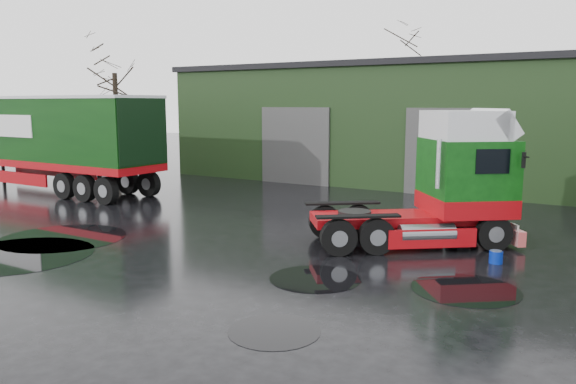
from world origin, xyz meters
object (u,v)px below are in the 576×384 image
object	(u,v)px
warehouse	(479,123)
tree_back_a	(400,96)
trailer_left	(37,143)
tree_left	(116,103)
wash_bucket	(496,257)
hero_tractor	(407,178)

from	to	relation	value
warehouse	tree_back_a	bearing A→B (deg)	128.66
trailer_left	tree_left	world-z (taller)	tree_left
warehouse	trailer_left	size ratio (longest dim) A/B	2.19
warehouse	tree_back_a	world-z (taller)	tree_back_a
trailer_left	wash_bucket	distance (m)	22.26
trailer_left	tree_back_a	world-z (taller)	tree_back_a
warehouse	hero_tractor	xyz separation A→B (m)	(1.28, -15.50, -1.14)
tree_left	hero_tractor	bearing A→B (deg)	-20.29
trailer_left	tree_back_a	bearing A→B (deg)	-21.73
wash_bucket	tree_left	xyz separation A→B (m)	(-23.05, 8.27, 4.08)
warehouse	tree_left	xyz separation A→B (m)	(-19.00, -8.00, 1.09)
warehouse	tree_left	size ratio (longest dim) A/B	3.81
wash_bucket	tree_back_a	size ratio (longest dim) A/B	0.04
tree_left	trailer_left	bearing A→B (deg)	-80.68
tree_back_a	tree_left	bearing A→B (deg)	-121.43
trailer_left	tree_left	size ratio (longest dim) A/B	1.74
warehouse	trailer_left	bearing A→B (deg)	-141.94
warehouse	wash_bucket	size ratio (longest dim) A/B	91.39
trailer_left	warehouse	bearing A→B (deg)	-51.12
wash_bucket	tree_back_a	world-z (taller)	tree_back_a
trailer_left	tree_back_a	xyz separation A→B (m)	(10.00, 24.09, 2.45)
tree_left	tree_back_a	bearing A→B (deg)	58.57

